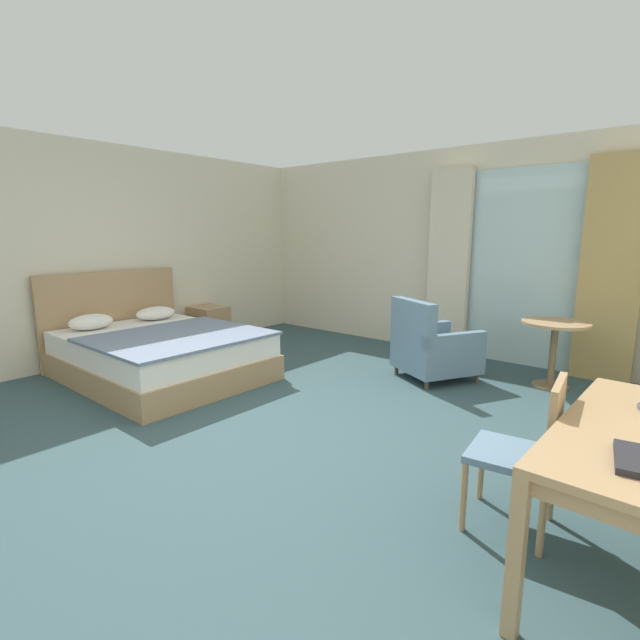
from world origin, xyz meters
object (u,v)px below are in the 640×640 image
(nightstand, at_px, (209,325))
(desk_chair, at_px, (528,447))
(armchair_by_window, at_px, (432,348))
(round_cafe_table, at_px, (554,339))
(writing_desk, at_px, (633,446))
(bed, at_px, (158,351))

(nightstand, height_order, desk_chair, desk_chair)
(armchair_by_window, bearing_deg, nightstand, -170.23)
(armchair_by_window, bearing_deg, desk_chair, -53.04)
(armchair_by_window, bearing_deg, round_cafe_table, 26.01)
(desk_chair, bearing_deg, writing_desk, -7.06)
(round_cafe_table, bearing_deg, bed, -145.27)
(nightstand, bearing_deg, armchair_by_window, 9.77)
(armchair_by_window, distance_m, round_cafe_table, 1.24)
(writing_desk, height_order, desk_chair, desk_chair)
(writing_desk, bearing_deg, nightstand, 162.86)
(round_cafe_table, bearing_deg, nightstand, -165.86)
(nightstand, distance_m, desk_chair, 5.15)
(nightstand, distance_m, round_cafe_table, 4.52)
(bed, distance_m, round_cafe_table, 4.29)
(writing_desk, relative_size, round_cafe_table, 2.09)
(round_cafe_table, bearing_deg, desk_chair, -79.08)
(desk_chair, bearing_deg, nightstand, 161.96)
(bed, height_order, round_cafe_table, bed)
(bed, relative_size, nightstand, 4.08)
(round_cafe_table, bearing_deg, armchair_by_window, -153.99)
(desk_chair, xyz_separation_m, round_cafe_table, (-0.52, 2.70, 0.04))
(writing_desk, bearing_deg, armchair_by_window, 133.23)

